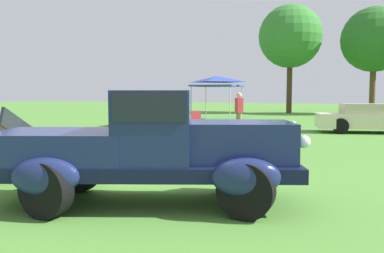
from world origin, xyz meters
The scene contains 9 objects.
ground_plane centered at (0.00, 0.00, 0.00)m, with size 120.00×120.00×0.00m, color #4C8433.
feature_pickup_truck centered at (0.26, -0.26, 0.87)m, with size 4.65×3.04×1.70m.
neighbor_convertible centered at (-3.44, 0.57, 0.58)m, with size 4.82×2.98×1.40m.
show_car_burgundy centered at (-6.20, 11.95, 0.60)m, with size 4.10×1.93×1.22m.
show_car_cream centered at (3.35, 12.88, 0.60)m, with size 4.44×2.61×1.22m.
spectator_near_truck centered at (-1.55, 10.51, 0.91)m, with size 0.43×0.47×1.69m.
canopy_tent_left_field centered at (-5.21, 18.12, 2.42)m, with size 2.71×2.71×2.71m.
treeline_far_left centered at (-2.52, 28.26, 6.24)m, with size 5.13×5.13×8.83m.
treeline_mid_left centered at (3.75, 28.74, 5.73)m, with size 4.96×4.96×8.23m.
Camera 1 is at (3.18, -5.47, 1.67)m, focal length 37.62 mm.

